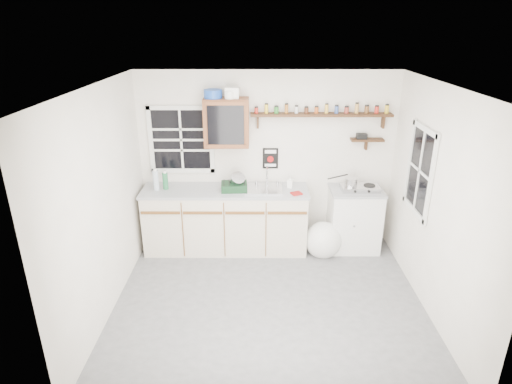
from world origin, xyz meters
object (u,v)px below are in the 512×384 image
main_cabinet (226,219)px  right_cabinet (354,219)px  dish_rack (235,184)px  hotplate (360,188)px  spice_shelf (322,114)px  upper_cabinet (227,123)px

main_cabinet → right_cabinet: main_cabinet is taller
dish_rack → hotplate: (1.73, 0.04, -0.06)m
main_cabinet → spice_shelf: (1.32, 0.21, 1.47)m
spice_shelf → main_cabinet: bearing=-170.8°
upper_cabinet → spice_shelf: bearing=3.1°
right_cabinet → dish_rack: dish_rack is taller
dish_rack → spice_shelf: bearing=8.4°
right_cabinet → dish_rack: size_ratio=2.47×
main_cabinet → right_cabinet: bearing=0.8°
upper_cabinet → spice_shelf: size_ratio=0.34×
right_cabinet → spice_shelf: spice_shelf is taller
upper_cabinet → hotplate: (1.84, -0.14, -0.88)m
main_cabinet → spice_shelf: 1.99m
main_cabinet → upper_cabinet: size_ratio=3.55×
spice_shelf → hotplate: (0.55, -0.21, -0.99)m
main_cabinet → upper_cabinet: (0.03, 0.14, 1.36)m
upper_cabinet → dish_rack: size_ratio=1.76×
main_cabinet → right_cabinet: size_ratio=2.54×
upper_cabinet → hotplate: bearing=-4.3°
main_cabinet → right_cabinet: 1.84m
right_cabinet → dish_rack: bearing=-177.9°
upper_cabinet → spice_shelf: 1.29m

